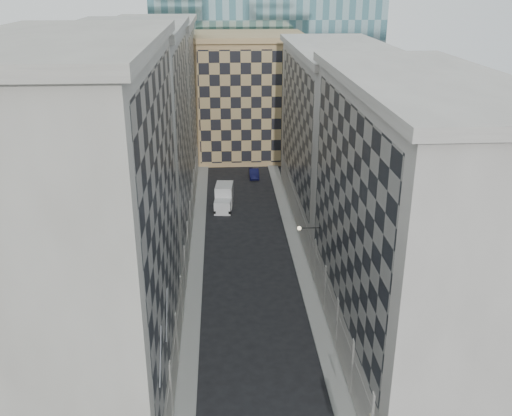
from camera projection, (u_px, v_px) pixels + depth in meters
name	position (u px, v px, depth m)	size (l,w,h in m)	color
sidewalk_west	(196.00, 262.00, 57.09)	(1.50, 100.00, 0.15)	gray
sidewalk_east	(300.00, 259.00, 57.69)	(1.50, 100.00, 0.15)	gray
bldg_left_a	(85.00, 237.00, 34.78)	(10.80, 22.80, 23.70)	gray
bldg_left_b	(134.00, 146.00, 55.33)	(10.80, 22.80, 22.70)	gray
bldg_left_c	(157.00, 105.00, 75.87)	(10.80, 22.80, 21.70)	gray
bldg_right_a	(411.00, 224.00, 40.30)	(10.80, 26.80, 20.70)	#A6A098
bldg_right_b	(337.00, 134.00, 65.46)	(10.80, 28.80, 19.70)	#A6A098
tan_block	(249.00, 96.00, 89.07)	(16.80, 14.80, 18.80)	tan
flagpoles_left	(164.00, 334.00, 31.87)	(0.10, 6.33, 2.33)	gray
bracket_lamp	(301.00, 228.00, 49.79)	(1.98, 0.36, 0.36)	black
box_truck	(224.00, 198.00, 70.49)	(2.53, 5.24, 2.78)	silver
dark_car	(254.00, 173.00, 81.32)	(1.34, 3.85, 1.27)	black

